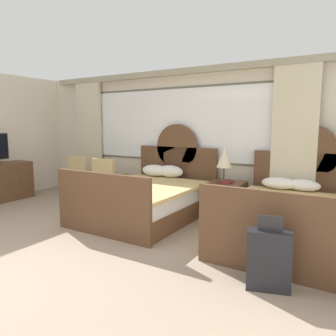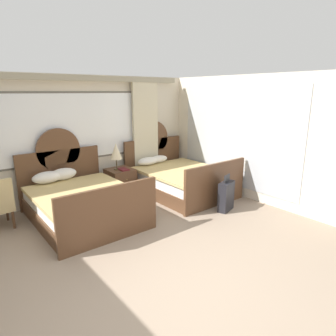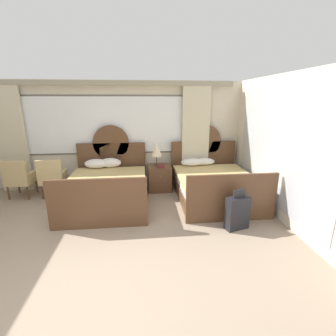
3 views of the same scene
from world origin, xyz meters
The scene contains 9 objects.
wall_back_window centered at (0.00, 4.02, 1.42)m, with size 6.97×0.22×2.70m.
bed_near_window centered at (0.09, 2.87, 0.34)m, with size 1.73×2.26×1.62m.
bed_near_mirror centered at (2.52, 2.86, 0.34)m, with size 1.73×2.26×1.62m.
nightstand_between_beds centered at (1.31, 3.53, 0.32)m, with size 0.57×0.59×0.63m.
table_lamp_on_nightstand centered at (1.24, 3.55, 1.05)m, with size 0.27×0.27×0.60m.
book_on_nightstand centered at (1.34, 3.42, 0.65)m, with size 0.18×0.26×0.03m.
armchair_by_window_left centered at (-1.24, 3.36, 0.49)m, with size 0.56×0.56×0.92m.
armchair_by_window_centre centered at (-1.97, 3.36, 0.49)m, with size 0.57×0.57×0.92m.
suitcase_on_floor centered at (2.54, 1.44, 0.31)m, with size 0.45×0.29×0.75m.
Camera 1 is at (3.23, -1.62, 1.63)m, focal length 34.14 mm.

